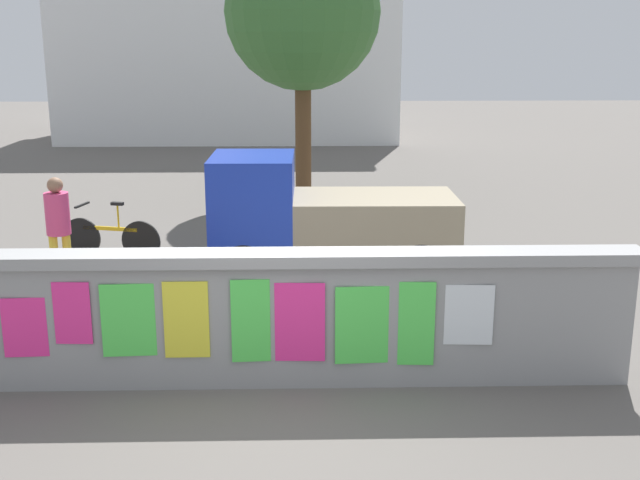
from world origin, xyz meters
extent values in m
plane|color=#605B56|center=(0.00, 8.00, 0.00)|extent=(60.00, 60.00, 0.00)
cube|color=gray|center=(0.00, 0.00, 0.65)|extent=(7.26, 0.30, 1.30)
cube|color=#949494|center=(0.00, 0.00, 1.36)|extent=(7.46, 0.42, 0.12)
cube|color=#F42D8C|center=(-2.54, -0.16, 0.70)|extent=(0.44, 0.04, 0.62)
cube|color=#F42D8C|center=(-2.05, -0.16, 0.85)|extent=(0.37, 0.03, 0.65)
cube|color=#4CD84C|center=(-1.50, -0.16, 0.77)|extent=(0.54, 0.04, 0.76)
cube|color=yellow|center=(-0.92, -0.16, 0.77)|extent=(0.45, 0.01, 0.80)
cube|color=#4CD84C|center=(-0.28, -0.16, 0.75)|extent=(0.39, 0.03, 0.87)
cube|color=#F42D8C|center=(0.22, -0.16, 0.73)|extent=(0.51, 0.04, 0.83)
cube|color=#4CD84C|center=(0.84, -0.16, 0.69)|extent=(0.55, 0.04, 0.82)
cube|color=#4CD84C|center=(1.40, -0.16, 0.70)|extent=(0.37, 0.03, 0.89)
cube|color=silver|center=(1.93, -0.16, 0.79)|extent=(0.50, 0.04, 0.64)
cylinder|color=black|center=(-0.58, 3.12, 0.35)|extent=(0.70, 0.21, 0.70)
cylinder|color=black|center=(-0.56, 4.42, 0.35)|extent=(0.70, 0.21, 0.70)
cylinder|color=black|center=(1.92, 3.08, 0.35)|extent=(0.70, 0.21, 0.70)
cylinder|color=black|center=(1.94, 4.38, 0.35)|extent=(0.70, 0.21, 0.70)
cube|color=#1933A5|center=(-0.47, 3.76, 1.10)|extent=(1.22, 1.52, 1.50)
cube|color=gray|center=(1.33, 3.74, 0.80)|extent=(2.42, 1.53, 0.90)
cylinder|color=black|center=(-2.48, 1.73, 0.30)|extent=(0.60, 0.11, 0.60)
cylinder|color=black|center=(-1.18, 1.71, 0.30)|extent=(0.60, 0.13, 0.60)
cube|color=red|center=(-1.83, 1.72, 0.58)|extent=(1.00, 0.26, 0.32)
cube|color=black|center=(-1.63, 1.72, 0.76)|extent=(0.56, 0.23, 0.10)
cube|color=#262626|center=(-2.38, 1.73, 0.85)|extent=(0.05, 0.56, 0.03)
cylinder|color=black|center=(-3.37, 4.97, 0.33)|extent=(0.65, 0.20, 0.66)
cylinder|color=black|center=(-2.35, 4.72, 0.33)|extent=(0.65, 0.20, 0.66)
cube|color=gold|center=(-2.86, 4.85, 0.51)|extent=(0.93, 0.27, 0.06)
cylinder|color=gold|center=(-2.71, 4.81, 0.73)|extent=(0.04, 0.04, 0.40)
cube|color=black|center=(-2.71, 4.81, 0.93)|extent=(0.21, 0.13, 0.05)
cube|color=black|center=(-3.32, 4.96, 0.88)|extent=(0.14, 0.44, 0.03)
cylinder|color=yellow|center=(-3.13, 3.36, 0.40)|extent=(0.12, 0.12, 0.80)
cylinder|color=yellow|center=(-3.29, 3.28, 0.40)|extent=(0.12, 0.12, 0.80)
cylinder|color=#D83F72|center=(-3.21, 3.32, 1.10)|extent=(0.45, 0.45, 0.60)
sphere|color=#8C664C|center=(-3.21, 3.32, 1.51)|extent=(0.22, 0.22, 0.22)
cylinder|color=brown|center=(0.30, 9.71, 1.45)|extent=(0.35, 0.35, 2.89)
sphere|color=#34662C|center=(0.30, 9.71, 4.06)|extent=(3.34, 3.34, 3.34)
cube|color=white|center=(-2.22, 21.94, 3.33)|extent=(11.58, 6.70, 6.66)
camera|label=1|loc=(0.22, -7.61, 3.51)|focal=44.07mm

